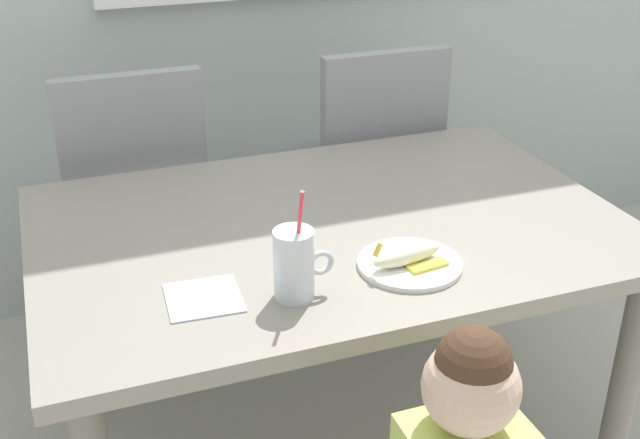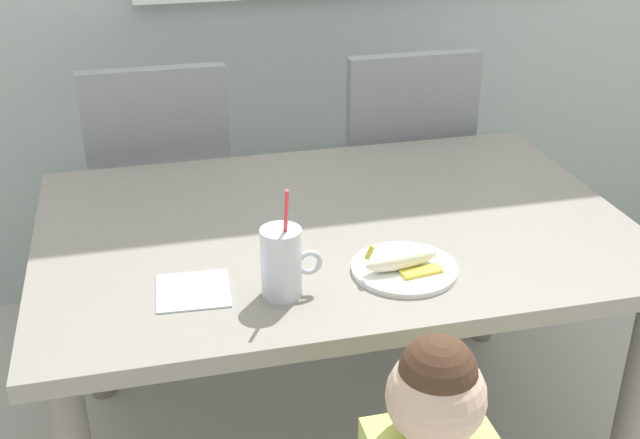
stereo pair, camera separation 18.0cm
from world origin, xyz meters
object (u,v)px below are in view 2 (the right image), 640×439
object	(u,v)px
dining_table	(335,254)
dining_chair_right	(398,168)
snack_plate	(404,269)
milk_cup	(282,266)
peeled_banana	(402,260)
paper_napkin	(193,291)
dining_chair_left	(162,187)

from	to	relation	value
dining_table	dining_chair_right	xyz separation A→B (m)	(0.39, 0.66, -0.08)
snack_plate	milk_cup	bearing A→B (deg)	-173.68
peeled_banana	paper_napkin	size ratio (longest dim) A/B	1.16
dining_chair_right	snack_plate	distance (m)	0.99
snack_plate	peeled_banana	world-z (taller)	peeled_banana
dining_table	milk_cup	xyz separation A→B (m)	(-0.19, -0.30, 0.16)
dining_chair_right	paper_napkin	bearing A→B (deg)	49.91
dining_chair_left	peeled_banana	xyz separation A→B (m)	(0.47, -0.96, 0.20)
milk_cup	snack_plate	size ratio (longest dim) A/B	1.09
dining_chair_right	peeled_banana	bearing A→B (deg)	71.32
milk_cup	paper_napkin	xyz separation A→B (m)	(-0.18, 0.06, -0.06)
dining_table	dining_chair_left	world-z (taller)	dining_chair_left
dining_table	snack_plate	world-z (taller)	snack_plate
snack_plate	paper_napkin	distance (m)	0.45
dining_chair_right	milk_cup	world-z (taller)	same
peeled_banana	dining_chair_left	bearing A→B (deg)	115.77
dining_chair_right	milk_cup	bearing A→B (deg)	58.72
dining_chair_right	snack_plate	world-z (taller)	dining_chair_right
dining_chair_left	snack_plate	bearing A→B (deg)	116.24
dining_table	paper_napkin	bearing A→B (deg)	-146.72
milk_cup	peeled_banana	world-z (taller)	milk_cup
dining_table	paper_napkin	distance (m)	0.45
dining_table	paper_napkin	world-z (taller)	paper_napkin
dining_chair_left	peeled_banana	distance (m)	1.09
milk_cup	snack_plate	bearing A→B (deg)	6.32
milk_cup	paper_napkin	distance (m)	0.20
dining_table	dining_chair_right	distance (m)	0.77
dining_chair_right	milk_cup	distance (m)	1.15
peeled_banana	paper_napkin	bearing A→B (deg)	176.16
paper_napkin	dining_chair_left	bearing A→B (deg)	91.25
dining_chair_right	peeled_banana	world-z (taller)	dining_chair_right
dining_chair_left	paper_napkin	bearing A→B (deg)	91.25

